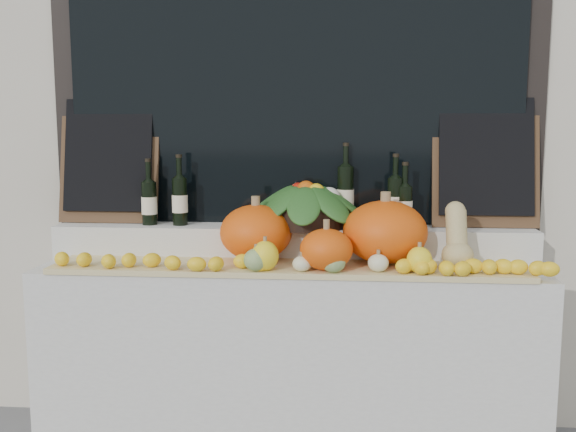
{
  "coord_description": "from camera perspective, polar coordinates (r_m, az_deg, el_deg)",
  "views": [
    {
      "loc": [
        0.23,
        -1.38,
        1.52
      ],
      "look_at": [
        0.0,
        1.45,
        1.12
      ],
      "focal_mm": 40.0,
      "sensor_mm": 36.0,
      "label": 1
    }
  ],
  "objects": [
    {
      "name": "decorative_gourds",
      "position": [
        2.73,
        2.79,
        -3.88
      ],
      "size": [
        0.8,
        0.13,
        0.15
      ],
      "color": "#2E671F",
      "rests_on": "straw_bedding"
    },
    {
      "name": "wine_bottle_tall",
      "position": [
        3.12,
        5.12,
        1.87
      ],
      "size": [
        0.08,
        0.08,
        0.4
      ],
      "color": "black",
      "rests_on": "rear_tier"
    },
    {
      "name": "wine_bottle_far_right",
      "position": [
        3.06,
        10.29,
        0.85
      ],
      "size": [
        0.08,
        0.08,
        0.31
      ],
      "color": "black",
      "rests_on": "rear_tier"
    },
    {
      "name": "chalkboard_right",
      "position": [
        3.2,
        17.17,
        4.8
      ],
      "size": [
        0.5,
        0.14,
        0.61
      ],
      "rotation": [
        -0.19,
        0.0,
        0.0
      ],
      "color": "#4C331E",
      "rests_on": "rear_tier"
    },
    {
      "name": "chalkboard_left",
      "position": [
        3.33,
        -15.63,
        4.97
      ],
      "size": [
        0.5,
        0.14,
        0.61
      ],
      "rotation": [
        -0.19,
        0.0,
        0.0
      ],
      "color": "#4C331E",
      "rests_on": "rear_tier"
    },
    {
      "name": "wine_bottle_near_left",
      "position": [
        3.16,
        -9.59,
        1.37
      ],
      "size": [
        0.08,
        0.08,
        0.34
      ],
      "color": "black",
      "rests_on": "rear_tier"
    },
    {
      "name": "pumpkin_center",
      "position": [
        2.76,
        3.42,
        -2.98
      ],
      "size": [
        0.28,
        0.28,
        0.18
      ],
      "primitive_type": "ellipsoid",
      "rotation": [
        0.0,
        0.0,
        0.24
      ],
      "color": "#F4590C",
      "rests_on": "straw_bedding"
    },
    {
      "name": "straw_bedding",
      "position": [
        2.86,
        -0.08,
        -4.66
      ],
      "size": [
        2.1,
        0.32,
        0.02
      ],
      "primitive_type": "cube",
      "color": "tan",
      "rests_on": "display_sill"
    },
    {
      "name": "produce_bowl",
      "position": [
        3.07,
        1.61,
        1.05
      ],
      "size": [
        0.6,
        0.6,
        0.23
      ],
      "color": "black",
      "rests_on": "rear_tier"
    },
    {
      "name": "lemon_heap",
      "position": [
        2.74,
        -0.28,
        -4.26
      ],
      "size": [
        2.2,
        0.16,
        0.06
      ],
      "primitive_type": null,
      "color": "yellow",
      "rests_on": "straw_bedding"
    },
    {
      "name": "wine_bottle_near_right",
      "position": [
        3.06,
        9.48,
        1.24
      ],
      "size": [
        0.08,
        0.08,
        0.35
      ],
      "color": "black",
      "rests_on": "rear_tier"
    },
    {
      "name": "rear_tier",
      "position": [
        3.12,
        0.34,
        -2.34
      ],
      "size": [
        2.3,
        0.25,
        0.16
      ],
      "primitive_type": "cube",
      "color": "silver",
      "rests_on": "display_sill"
    },
    {
      "name": "wine_bottle_far_left",
      "position": [
        3.2,
        -12.23,
        1.2
      ],
      "size": [
        0.08,
        0.08,
        0.32
      ],
      "color": "black",
      "rests_on": "rear_tier"
    },
    {
      "name": "display_sill",
      "position": [
        3.11,
        0.12,
        -12.31
      ],
      "size": [
        2.3,
        0.55,
        0.88
      ],
      "primitive_type": "cube",
      "color": "silver",
      "rests_on": "ground"
    },
    {
      "name": "butternut_squash",
      "position": [
        2.88,
        14.78,
        -2.06
      ],
      "size": [
        0.14,
        0.2,
        0.29
      ],
      "color": "tan",
      "rests_on": "straw_bedding"
    },
    {
      "name": "pumpkin_right",
      "position": [
        2.92,
        8.61,
        -1.41
      ],
      "size": [
        0.5,
        0.5,
        0.28
      ],
      "primitive_type": "ellipsoid",
      "rotation": [
        0.0,
        0.0,
        -0.41
      ],
      "color": "#F4590C",
      "rests_on": "straw_bedding"
    },
    {
      "name": "pumpkin_left",
      "position": [
        2.96,
        -2.87,
        -1.46
      ],
      "size": [
        0.33,
        0.33,
        0.26
      ],
      "primitive_type": "ellipsoid",
      "rotation": [
        0.0,
        0.0,
        0.01
      ],
      "color": "#F4590C",
      "rests_on": "straw_bedding"
    }
  ]
}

